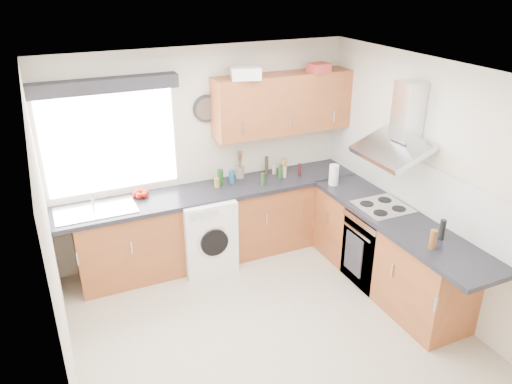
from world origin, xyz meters
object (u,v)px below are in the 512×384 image
oven (378,246)px  washing_machine (206,231)px  extractor_hood (400,130)px  upper_cabinets (283,103)px

oven → washing_machine: bearing=146.3°
extractor_hood → washing_machine: size_ratio=0.88×
oven → upper_cabinets: bearing=112.5°
oven → extractor_hood: (0.10, -0.00, 1.34)m
oven → washing_machine: 1.98m
extractor_hood → oven: bearing=180.0°
washing_machine → oven: bearing=-31.6°
upper_cabinets → oven: bearing=-67.5°
extractor_hood → upper_cabinets: 1.48m
oven → washing_machine: size_ratio=0.96×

